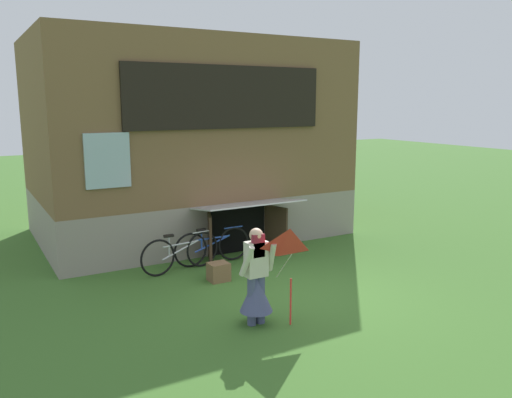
{
  "coord_description": "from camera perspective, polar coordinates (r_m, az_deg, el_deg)",
  "views": [
    {
      "loc": [
        -5.21,
        -7.38,
        3.45
      ],
      "look_at": [
        -0.45,
        0.92,
        1.66
      ],
      "focal_mm": 36.37,
      "sensor_mm": 36.0,
      "label": 1
    }
  ],
  "objects": [
    {
      "name": "person",
      "position": [
        8.18,
        0.03,
        -9.38
      ],
      "size": [
        0.61,
        0.52,
        1.55
      ],
      "rotation": [
        0.0,
        0.0,
        0.27
      ],
      "color": "#474C75",
      "rests_on": "ground_plane"
    },
    {
      "name": "log_house",
      "position": [
        13.82,
        -7.64,
        6.49
      ],
      "size": [
        7.48,
        5.89,
        4.96
      ],
      "color": "gray",
      "rests_on": "ground_plane"
    },
    {
      "name": "bicycle_silver",
      "position": [
        10.84,
        -8.31,
        -5.86
      ],
      "size": [
        1.79,
        0.29,
        0.82
      ],
      "rotation": [
        0.0,
        0.0,
        0.13
      ],
      "color": "black",
      "rests_on": "ground_plane"
    },
    {
      "name": "kite",
      "position": [
        7.78,
        3.75,
        -5.83
      ],
      "size": [
        0.83,
        0.74,
        1.55
      ],
      "color": "red",
      "rests_on": "ground_plane"
    },
    {
      "name": "ground_plane",
      "position": [
        9.67,
        5.13,
        -10.33
      ],
      "size": [
        60.0,
        60.0,
        0.0
      ],
      "primitive_type": "plane",
      "color": "#3D6B28"
    },
    {
      "name": "wooden_crate",
      "position": [
        10.26,
        -4.13,
        -7.99
      ],
      "size": [
        0.39,
        0.33,
        0.36
      ],
      "primitive_type": "cube",
      "color": "brown",
      "rests_on": "ground_plane"
    },
    {
      "name": "bicycle_blue",
      "position": [
        11.27,
        -4.82,
        -5.18
      ],
      "size": [
        1.77,
        0.08,
        0.81
      ],
      "rotation": [
        0.0,
        0.0,
        0.0
      ],
      "color": "black",
      "rests_on": "ground_plane"
    }
  ]
}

